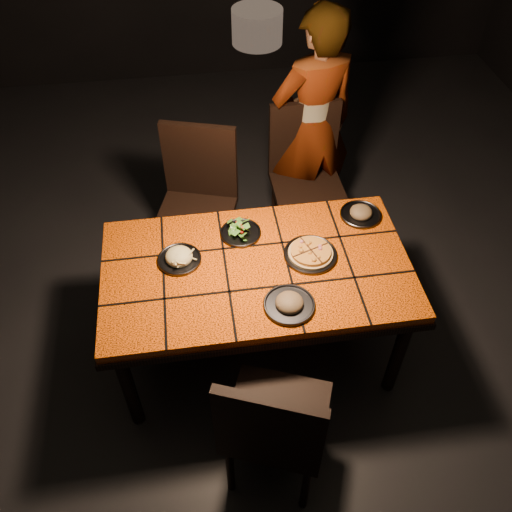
{
  "coord_description": "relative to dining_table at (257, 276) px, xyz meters",
  "views": [
    {
      "loc": [
        -0.28,
        -1.87,
        2.82
      ],
      "look_at": [
        -0.0,
        0.01,
        0.82
      ],
      "focal_mm": 38.0,
      "sensor_mm": 36.0,
      "label": 1
    }
  ],
  "objects": [
    {
      "name": "diner",
      "position": [
        0.54,
        1.12,
        0.14
      ],
      "size": [
        0.67,
        0.53,
        1.63
      ],
      "primitive_type": "imported",
      "rotation": [
        0.0,
        0.0,
        3.39
      ],
      "color": "brown",
      "rests_on": "ground"
    },
    {
      "name": "chair_far_left",
      "position": [
        -0.26,
        0.8,
        -0.08
      ],
      "size": [
        0.59,
        0.59,
        1.04
      ],
      "rotation": [
        0.0,
        0.0,
        -0.3
      ],
      "color": "black",
      "rests_on": "ground"
    },
    {
      "name": "chair_near",
      "position": [
        -0.04,
        -0.8,
        -0.09
      ],
      "size": [
        0.59,
        0.59,
        1.01
      ],
      "rotation": [
        0.0,
        0.0,
        2.76
      ],
      "color": "black",
      "rests_on": "ground"
    },
    {
      "name": "room_shell",
      "position": [
        0.0,
        0.0,
        0.83
      ],
      "size": [
        6.04,
        7.04,
        3.08
      ],
      "color": "black",
      "rests_on": "ground"
    },
    {
      "name": "chair_far_right",
      "position": [
        0.47,
        0.97,
        -0.08
      ],
      "size": [
        0.47,
        0.47,
        1.03
      ],
      "rotation": [
        0.0,
        0.0,
        0.01
      ],
      "color": "black",
      "rests_on": "ground"
    },
    {
      "name": "plate_mushroom_b",
      "position": [
        0.64,
        0.3,
        0.1
      ],
      "size": [
        0.23,
        0.23,
        0.08
      ],
      "color": "#343438",
      "rests_on": "dining_table"
    },
    {
      "name": "pendant_lamp",
      "position": [
        0.0,
        0.0,
        1.35
      ],
      "size": [
        0.18,
        0.18,
        1.06
      ],
      "color": "black",
      "rests_on": "room_shell"
    },
    {
      "name": "plate_pizza",
      "position": [
        0.29,
        0.03,
        0.1
      ],
      "size": [
        0.3,
        0.3,
        0.04
      ],
      "color": "#343438",
      "rests_on": "dining_table"
    },
    {
      "name": "dining_table",
      "position": [
        0.0,
        0.0,
        0.0
      ],
      "size": [
        1.62,
        0.92,
        0.75
      ],
      "color": "#EF5707",
      "rests_on": "ground"
    },
    {
      "name": "plate_salad",
      "position": [
        -0.05,
        0.25,
        0.1
      ],
      "size": [
        0.23,
        0.23,
        0.07
      ],
      "color": "#343438",
      "rests_on": "dining_table"
    },
    {
      "name": "plate_pasta",
      "position": [
        -0.39,
        0.1,
        0.1
      ],
      "size": [
        0.23,
        0.23,
        0.08
      ],
      "color": "#343438",
      "rests_on": "dining_table"
    },
    {
      "name": "plate_mushroom_a",
      "position": [
        0.12,
        -0.28,
        0.1
      ],
      "size": [
        0.25,
        0.25,
        0.08
      ],
      "color": "#343438",
      "rests_on": "dining_table"
    }
  ]
}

